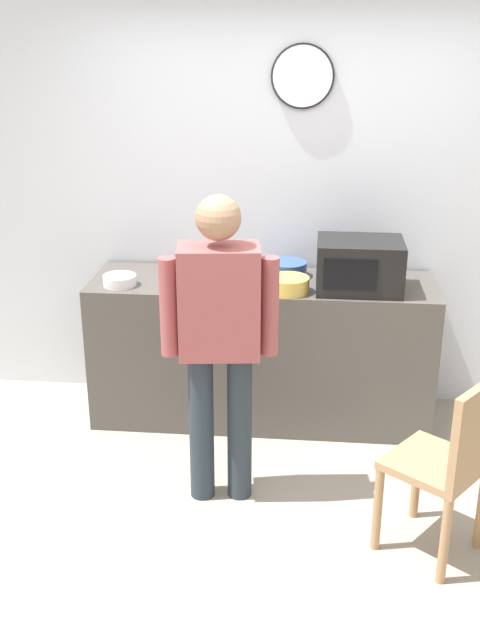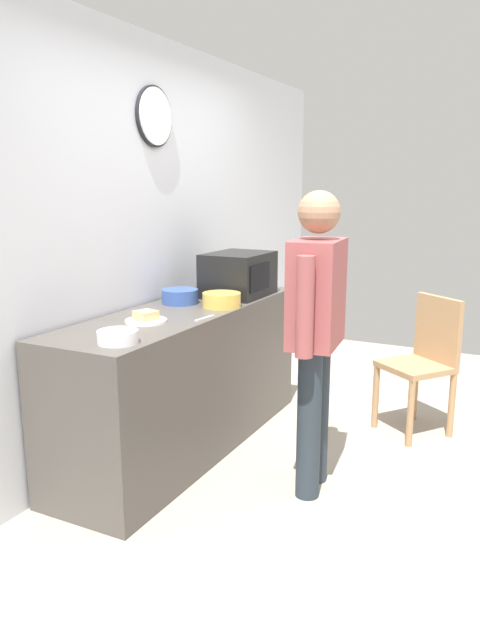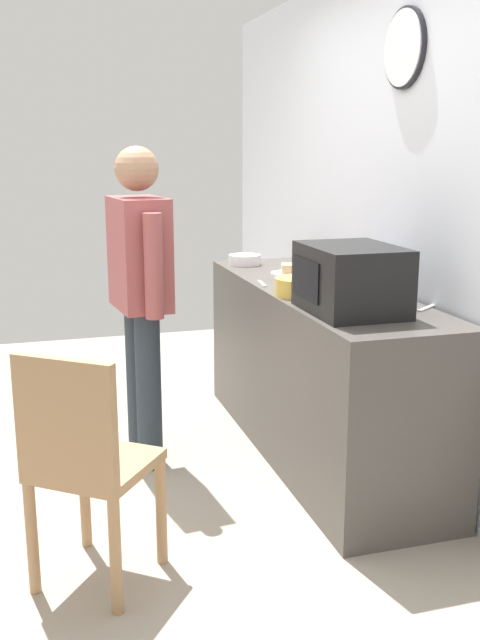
{
  "view_description": "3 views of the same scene",
  "coord_description": "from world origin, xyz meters",
  "px_view_note": "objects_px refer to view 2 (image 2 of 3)",
  "views": [
    {
      "loc": [
        0.13,
        -3.21,
        2.4
      ],
      "look_at": [
        -0.27,
        0.83,
        0.81
      ],
      "focal_mm": 42.92,
      "sensor_mm": 36.0,
      "label": 1
    },
    {
      "loc": [
        -3.25,
        -0.74,
        1.66
      ],
      "look_at": [
        -0.17,
        0.82,
        0.89
      ],
      "focal_mm": 33.4,
      "sensor_mm": 36.0,
      "label": 2
    },
    {
      "loc": [
        3.35,
        -0.25,
        1.64
      ],
      "look_at": [
        -0.16,
        0.78,
        0.77
      ],
      "focal_mm": 41.07,
      "sensor_mm": 36.0,
      "label": 3
    }
  ],
  "objects_px": {
    "sandwich_plate": "(146,319)",
    "spoon_utensil": "(205,318)",
    "cereal_bowl": "(180,296)",
    "salad_bowl": "(118,337)",
    "person_standing": "(316,322)",
    "mixing_bowl": "(222,300)",
    "wooden_chair": "(424,358)",
    "fork_utensil": "(196,290)",
    "microwave": "(239,274)"
  },
  "relations": [
    {
      "from": "sandwich_plate",
      "to": "spoon_utensil",
      "type": "relative_size",
      "value": 1.39
    },
    {
      "from": "cereal_bowl",
      "to": "salad_bowl",
      "type": "bearing_deg",
      "value": -164.53
    },
    {
      "from": "salad_bowl",
      "to": "spoon_utensil",
      "type": "relative_size",
      "value": 1.18
    },
    {
      "from": "spoon_utensil",
      "to": "person_standing",
      "type": "distance_m",
      "value": 0.67
    },
    {
      "from": "mixing_bowl",
      "to": "wooden_chair",
      "type": "distance_m",
      "value": 1.46
    },
    {
      "from": "fork_utensil",
      "to": "spoon_utensil",
      "type": "height_order",
      "value": "same"
    },
    {
      "from": "sandwich_plate",
      "to": "person_standing",
      "type": "distance_m",
      "value": 0.95
    },
    {
      "from": "cereal_bowl",
      "to": "mixing_bowl",
      "type": "xyz_separation_m",
      "value": [
        0.02,
        -0.3,
        -0.0
      ]
    },
    {
      "from": "cereal_bowl",
      "to": "mixing_bowl",
      "type": "height_order",
      "value": "cereal_bowl"
    },
    {
      "from": "sandwich_plate",
      "to": "cereal_bowl",
      "type": "distance_m",
      "value": 0.57
    },
    {
      "from": "sandwich_plate",
      "to": "spoon_utensil",
      "type": "distance_m",
      "value": 0.34
    },
    {
      "from": "spoon_utensil",
      "to": "person_standing",
      "type": "relative_size",
      "value": 0.1
    },
    {
      "from": "microwave",
      "to": "mixing_bowl",
      "type": "height_order",
      "value": "microwave"
    },
    {
      "from": "sandwich_plate",
      "to": "salad_bowl",
      "type": "height_order",
      "value": "sandwich_plate"
    },
    {
      "from": "cereal_bowl",
      "to": "mixing_bowl",
      "type": "relative_size",
      "value": 0.98
    },
    {
      "from": "salad_bowl",
      "to": "mixing_bowl",
      "type": "xyz_separation_m",
      "value": [
        1.02,
        -0.02,
        0.01
      ]
    },
    {
      "from": "sandwich_plate",
      "to": "fork_utensil",
      "type": "relative_size",
      "value": 1.39
    },
    {
      "from": "person_standing",
      "to": "fork_utensil",
      "type": "bearing_deg",
      "value": 57.5
    },
    {
      "from": "sandwich_plate",
      "to": "wooden_chair",
      "type": "bearing_deg",
      "value": -43.65
    },
    {
      "from": "mixing_bowl",
      "to": "spoon_utensil",
      "type": "height_order",
      "value": "mixing_bowl"
    },
    {
      "from": "microwave",
      "to": "salad_bowl",
      "type": "relative_size",
      "value": 2.49
    },
    {
      "from": "microwave",
      "to": "person_standing",
      "type": "xyz_separation_m",
      "value": [
        -0.73,
        -0.83,
        -0.1
      ]
    },
    {
      "from": "sandwich_plate",
      "to": "mixing_bowl",
      "type": "distance_m",
      "value": 0.6
    },
    {
      "from": "sandwich_plate",
      "to": "spoon_utensil",
      "type": "bearing_deg",
      "value": -48.26
    },
    {
      "from": "person_standing",
      "to": "microwave",
      "type": "bearing_deg",
      "value": 48.89
    },
    {
      "from": "person_standing",
      "to": "wooden_chair",
      "type": "distance_m",
      "value": 1.26
    },
    {
      "from": "fork_utensil",
      "to": "person_standing",
      "type": "height_order",
      "value": "person_standing"
    },
    {
      "from": "sandwich_plate",
      "to": "fork_utensil",
      "type": "distance_m",
      "value": 1.06
    },
    {
      "from": "salad_bowl",
      "to": "mixing_bowl",
      "type": "bearing_deg",
      "value": -1.3
    },
    {
      "from": "fork_utensil",
      "to": "mixing_bowl",
      "type": "bearing_deg",
      "value": -134.57
    },
    {
      "from": "cereal_bowl",
      "to": "microwave",
      "type": "bearing_deg",
      "value": -26.26
    },
    {
      "from": "salad_bowl",
      "to": "wooden_chair",
      "type": "relative_size",
      "value": 0.21
    },
    {
      "from": "cereal_bowl",
      "to": "spoon_utensil",
      "type": "bearing_deg",
      "value": -131.29
    },
    {
      "from": "mixing_bowl",
      "to": "sandwich_plate",
      "type": "bearing_deg",
      "value": 163.34
    },
    {
      "from": "microwave",
      "to": "spoon_utensil",
      "type": "distance_m",
      "value": 0.79
    },
    {
      "from": "salad_bowl",
      "to": "mixing_bowl",
      "type": "height_order",
      "value": "mixing_bowl"
    },
    {
      "from": "wooden_chair",
      "to": "spoon_utensil",
      "type": "bearing_deg",
      "value": 137.34
    },
    {
      "from": "cereal_bowl",
      "to": "fork_utensil",
      "type": "relative_size",
      "value": 1.4
    },
    {
      "from": "person_standing",
      "to": "mixing_bowl",
      "type": "bearing_deg",
      "value": 67.04
    },
    {
      "from": "salad_bowl",
      "to": "mixing_bowl",
      "type": "distance_m",
      "value": 1.02
    },
    {
      "from": "fork_utensil",
      "to": "spoon_utensil",
      "type": "relative_size",
      "value": 1.0
    },
    {
      "from": "sandwich_plate",
      "to": "person_standing",
      "type": "height_order",
      "value": "person_standing"
    },
    {
      "from": "salad_bowl",
      "to": "wooden_chair",
      "type": "bearing_deg",
      "value": -32.63
    },
    {
      "from": "microwave",
      "to": "mixing_bowl",
      "type": "distance_m",
      "value": 0.43
    },
    {
      "from": "sandwich_plate",
      "to": "wooden_chair",
      "type": "xyz_separation_m",
      "value": [
        1.37,
        -1.31,
        -0.42
      ]
    },
    {
      "from": "salad_bowl",
      "to": "spoon_utensil",
      "type": "height_order",
      "value": "salad_bowl"
    },
    {
      "from": "person_standing",
      "to": "cereal_bowl",
      "type": "bearing_deg",
      "value": 74.05
    },
    {
      "from": "microwave",
      "to": "cereal_bowl",
      "type": "distance_m",
      "value": 0.49
    },
    {
      "from": "salad_bowl",
      "to": "wooden_chair",
      "type": "height_order",
      "value": "salad_bowl"
    },
    {
      "from": "fork_utensil",
      "to": "sandwich_plate",
      "type": "bearing_deg",
      "value": -164.5
    }
  ]
}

